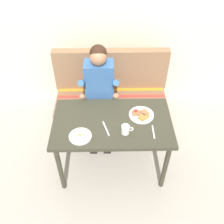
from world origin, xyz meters
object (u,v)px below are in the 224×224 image
at_px(person, 99,85).
at_px(plate_breakfast, 141,115).
at_px(table, 112,127).
at_px(fork, 153,132).
at_px(knife, 106,128).
at_px(couch, 111,102).
at_px(coffee_mug, 126,129).
at_px(plate_eggs, 80,136).

relative_size(person, plate_breakfast, 4.73).
relative_size(table, fork, 7.06).
bearing_deg(plate_breakfast, fork, -67.58).
bearing_deg(table, person, 103.58).
xyz_separation_m(plate_breakfast, fork, (0.09, -0.23, -0.01)).
distance_m(person, knife, 0.69).
relative_size(table, plate_breakfast, 4.68).
distance_m(couch, fork, 1.08).
height_order(couch, plate_breakfast, couch).
xyz_separation_m(table, plate_breakfast, (0.30, 0.08, 0.10)).
height_order(couch, coffee_mug, couch).
distance_m(fork, knife, 0.46).
bearing_deg(person, table, -76.42).
relative_size(couch, person, 1.19).
relative_size(person, coffee_mug, 10.27).
distance_m(couch, plate_eggs, 1.09).
relative_size(table, coffee_mug, 10.17).
bearing_deg(knife, plate_breakfast, 8.13).
relative_size(table, couch, 0.83).
distance_m(table, couch, 0.83).
xyz_separation_m(table, knife, (-0.06, -0.10, 0.08)).
relative_size(couch, fork, 8.47).
height_order(plate_breakfast, plate_eggs, plate_breakfast).
bearing_deg(fork, coffee_mug, -178.67).
relative_size(couch, coffee_mug, 12.20).
bearing_deg(table, plate_eggs, -146.87).
distance_m(table, plate_eggs, 0.38).
height_order(person, plate_eggs, person).
relative_size(couch, knife, 7.20).
height_order(coffee_mug, fork, coffee_mug).
bearing_deg(plate_breakfast, person, 130.86).
distance_m(plate_eggs, knife, 0.26).
bearing_deg(plate_eggs, coffee_mug, 6.06).
xyz_separation_m(couch, plate_breakfast, (0.30, -0.69, 0.41)).
distance_m(plate_breakfast, plate_eggs, 0.67).
xyz_separation_m(person, plate_breakfast, (0.44, -0.51, 0.00)).
relative_size(coffee_mug, fork, 0.69).
bearing_deg(fork, person, 126.63).
xyz_separation_m(table, couch, (0.00, 0.76, -0.32)).
xyz_separation_m(person, plate_eggs, (-0.16, -0.79, -0.00)).
distance_m(couch, knife, 0.95).
bearing_deg(fork, couch, 114.01).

